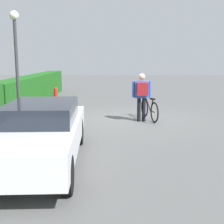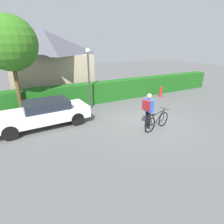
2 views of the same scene
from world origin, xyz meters
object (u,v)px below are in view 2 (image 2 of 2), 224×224
(person_rider, at_px, (148,108))
(street_lamp, at_px, (89,70))
(tree_kerbside, at_px, (10,44))
(fire_hydrant, at_px, (161,92))
(bicycle, at_px, (157,121))
(parked_car_near, at_px, (43,113))

(person_rider, bearing_deg, street_lamp, 108.98)
(person_rider, distance_m, tree_kerbside, 7.41)
(person_rider, bearing_deg, tree_kerbside, 140.46)
(tree_kerbside, xyz_separation_m, fire_hydrant, (9.77, -0.41, -3.49))
(person_rider, bearing_deg, bicycle, -44.05)
(parked_car_near, xyz_separation_m, tree_kerbside, (-0.89, 1.76, 3.19))
(tree_kerbside, height_order, fire_hydrant, tree_kerbside)
(parked_car_near, bearing_deg, tree_kerbside, 116.70)
(person_rider, relative_size, tree_kerbside, 0.33)
(tree_kerbside, distance_m, fire_hydrant, 10.38)
(street_lamp, relative_size, fire_hydrant, 4.53)
(tree_kerbside, bearing_deg, fire_hydrant, -2.40)
(parked_car_near, bearing_deg, person_rider, -30.58)
(parked_car_near, xyz_separation_m, bicycle, (4.73, -2.92, -0.31))
(bicycle, relative_size, person_rider, 1.02)
(bicycle, bearing_deg, street_lamp, 111.59)
(bicycle, height_order, tree_kerbside, tree_kerbside)
(parked_car_near, height_order, person_rider, person_rider)
(parked_car_near, relative_size, bicycle, 2.54)
(street_lamp, bearing_deg, parked_car_near, -155.09)
(parked_car_near, xyz_separation_m, person_rider, (4.39, -2.60, 0.35))
(bicycle, xyz_separation_m, person_rider, (-0.34, 0.32, 0.66))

